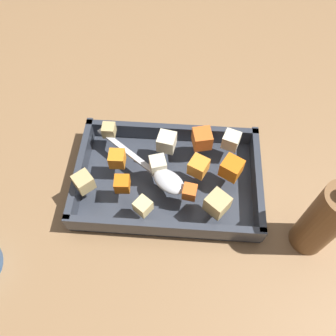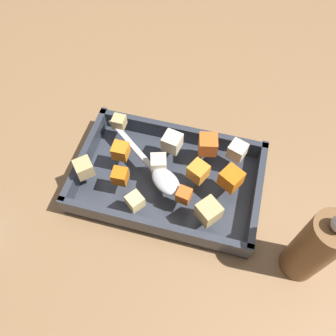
{
  "view_description": "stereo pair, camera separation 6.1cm",
  "coord_description": "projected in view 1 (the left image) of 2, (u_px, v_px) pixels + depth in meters",
  "views": [
    {
      "loc": [
        0.01,
        -0.32,
        0.58
      ],
      "look_at": [
        -0.01,
        -0.0,
        0.06
      ],
      "focal_mm": 36.73,
      "sensor_mm": 36.0,
      "label": 1
    },
    {
      "loc": [
        0.07,
        -0.31,
        0.58
      ],
      "look_at": [
        -0.01,
        -0.0,
        0.06
      ],
      "focal_mm": 36.73,
      "sensor_mm": 36.0,
      "label": 2
    }
  ],
  "objects": [
    {
      "name": "ground_plane",
      "position": [
        173.0,
        184.0,
        0.66
      ],
      "size": [
        4.0,
        4.0,
        0.0
      ],
      "primitive_type": "plane",
      "color": "#936D47"
    },
    {
      "name": "carrot_chunk_center",
      "position": [
        231.0,
        166.0,
        0.6
      ],
      "size": [
        0.05,
        0.05,
        0.03
      ],
      "primitive_type": "cube",
      "rotation": [
        0.0,
        0.0,
        5.76
      ],
      "color": "orange",
      "rests_on": "baking_dish"
    },
    {
      "name": "pepper_mill",
      "position": [
        324.0,
        220.0,
        0.53
      ],
      "size": [
        0.06,
        0.06,
        0.19
      ],
      "color": "brown",
      "rests_on": "ground_plane"
    },
    {
      "name": "carrot_chunk_heap_top",
      "position": [
        190.0,
        192.0,
        0.58
      ],
      "size": [
        0.03,
        0.03,
        0.02
      ],
      "primitive_type": "cube",
      "rotation": [
        0.0,
        0.0,
        2.98
      ],
      "color": "orange",
      "rests_on": "baking_dish"
    },
    {
      "name": "carrot_chunk_corner_se",
      "position": [
        198.0,
        166.0,
        0.6
      ],
      "size": [
        0.04,
        0.04,
        0.03
      ],
      "primitive_type": "cube",
      "rotation": [
        0.0,
        0.0,
        5.82
      ],
      "color": "orange",
      "rests_on": "baking_dish"
    },
    {
      "name": "baking_dish",
      "position": [
        168.0,
        181.0,
        0.65
      ],
      "size": [
        0.34,
        0.22,
        0.05
      ],
      "color": "#333842",
      "rests_on": "ground_plane"
    },
    {
      "name": "serving_spoon",
      "position": [
        163.0,
        177.0,
        0.6
      ],
      "size": [
        0.18,
        0.15,
        0.02
      ],
      "rotation": [
        0.0,
        0.0,
        2.49
      ],
      "color": "silver",
      "rests_on": "baking_dish"
    },
    {
      "name": "carrot_chunk_heap_side",
      "position": [
        122.0,
        184.0,
        0.59
      ],
      "size": [
        0.03,
        0.03,
        0.03
      ],
      "primitive_type": "cube",
      "rotation": [
        0.0,
        0.0,
        3.19
      ],
      "color": "orange",
      "rests_on": "baking_dish"
    },
    {
      "name": "potato_chunk_mid_left",
      "position": [
        158.0,
        164.0,
        0.61
      ],
      "size": [
        0.03,
        0.03,
        0.03
      ],
      "primitive_type": "cube",
      "rotation": [
        0.0,
        0.0,
        0.3
      ],
      "color": "beige",
      "rests_on": "baking_dish"
    },
    {
      "name": "potato_chunk_near_right",
      "position": [
        217.0,
        204.0,
        0.56
      ],
      "size": [
        0.05,
        0.05,
        0.03
      ],
      "primitive_type": "cube",
      "rotation": [
        0.0,
        0.0,
        5.6
      ],
      "color": "tan",
      "rests_on": "baking_dish"
    },
    {
      "name": "potato_chunk_far_right",
      "position": [
        231.0,
        140.0,
        0.63
      ],
      "size": [
        0.04,
        0.04,
        0.03
      ],
      "primitive_type": "cube",
      "rotation": [
        0.0,
        0.0,
        5.94
      ],
      "color": "beige",
      "rests_on": "baking_dish"
    },
    {
      "name": "carrot_chunk_under_handle",
      "position": [
        117.0,
        159.0,
        0.61
      ],
      "size": [
        0.03,
        0.03,
        0.03
      ],
      "primitive_type": "cube",
      "rotation": [
        0.0,
        0.0,
        0.02
      ],
      "color": "orange",
      "rests_on": "baking_dish"
    },
    {
      "name": "carrot_chunk_corner_ne",
      "position": [
        202.0,
        139.0,
        0.63
      ],
      "size": [
        0.04,
        0.04,
        0.03
      ],
      "primitive_type": "cube",
      "rotation": [
        0.0,
        0.0,
        3.36
      ],
      "color": "orange",
      "rests_on": "baking_dish"
    },
    {
      "name": "potato_chunk_rim_edge",
      "position": [
        143.0,
        206.0,
        0.57
      ],
      "size": [
        0.03,
        0.03,
        0.02
      ],
      "primitive_type": "cube",
      "rotation": [
        0.0,
        0.0,
        0.93
      ],
      "color": "#E0CC89",
      "rests_on": "baking_dish"
    },
    {
      "name": "potato_chunk_front_center",
      "position": [
        109.0,
        130.0,
        0.65
      ],
      "size": [
        0.02,
        0.02,
        0.02
      ],
      "primitive_type": "cube",
      "rotation": [
        0.0,
        0.0,
        3.13
      ],
      "color": "tan",
      "rests_on": "baking_dish"
    },
    {
      "name": "potato_chunk_corner_sw",
      "position": [
        84.0,
        182.0,
        0.59
      ],
      "size": [
        0.04,
        0.04,
        0.03
      ],
      "primitive_type": "cube",
      "rotation": [
        0.0,
        0.0,
        3.87
      ],
      "color": "tan",
      "rests_on": "baking_dish"
    },
    {
      "name": "potato_chunk_near_spoon",
      "position": [
        167.0,
        142.0,
        0.63
      ],
      "size": [
        0.04,
        0.04,
        0.03
      ],
      "primitive_type": "cube",
      "rotation": [
        0.0,
        0.0,
        6.09
      ],
      "color": "beige",
      "rests_on": "baking_dish"
    }
  ]
}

